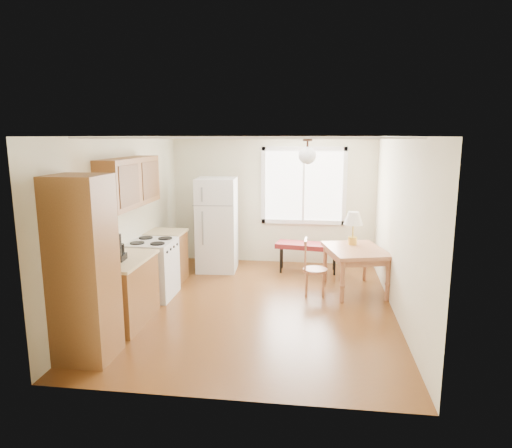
% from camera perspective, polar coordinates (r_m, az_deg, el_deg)
% --- Properties ---
extents(room_shell, '(4.60, 5.60, 2.62)m').
position_cam_1_polar(room_shell, '(6.60, 0.09, -0.01)').
color(room_shell, '#4C270F').
rests_on(room_shell, ground).
extents(kitchen_run, '(0.65, 3.40, 2.20)m').
position_cam_1_polar(kitchen_run, '(6.54, -15.77, -4.21)').
color(kitchen_run, brown).
rests_on(kitchen_run, ground).
extents(window_unit, '(1.64, 0.05, 1.51)m').
position_cam_1_polar(window_unit, '(8.95, 5.97, 4.77)').
color(window_unit, white).
rests_on(window_unit, room_shell).
extents(pendant_light, '(0.26, 0.26, 0.40)m').
position_cam_1_polar(pendant_light, '(6.83, 6.43, 8.62)').
color(pendant_light, black).
rests_on(pendant_light, room_shell).
extents(refrigerator, '(0.76, 0.77, 1.75)m').
position_cam_1_polar(refrigerator, '(8.58, -4.90, -0.06)').
color(refrigerator, silver).
rests_on(refrigerator, ground).
extents(bench, '(1.22, 0.60, 0.54)m').
position_cam_1_polar(bench, '(8.55, 6.51, -2.82)').
color(bench, maroon).
rests_on(bench, ground).
extents(dining_table, '(1.11, 1.32, 0.72)m').
position_cam_1_polar(dining_table, '(7.58, 12.31, -3.74)').
color(dining_table, '#975A3A').
rests_on(dining_table, ground).
extents(chair, '(0.39, 0.39, 0.89)m').
position_cam_1_polar(chair, '(7.34, 6.78, -4.94)').
color(chair, '#975A3A').
rests_on(chair, ground).
extents(table_lamp, '(0.32, 0.32, 0.55)m').
position_cam_1_polar(table_lamp, '(7.73, 12.07, 0.38)').
color(table_lamp, gold).
rests_on(table_lamp, dining_table).
extents(coffee_maker, '(0.20, 0.26, 0.38)m').
position_cam_1_polar(coffee_maker, '(6.22, -17.04, -3.20)').
color(coffee_maker, black).
rests_on(coffee_maker, kitchen_run).
extents(kettle, '(0.11, 0.11, 0.21)m').
position_cam_1_polar(kettle, '(6.44, -17.00, -3.19)').
color(kettle, red).
rests_on(kettle, kitchen_run).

